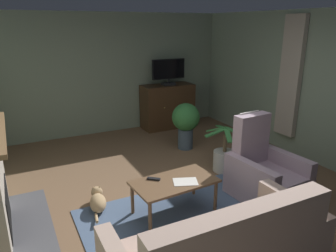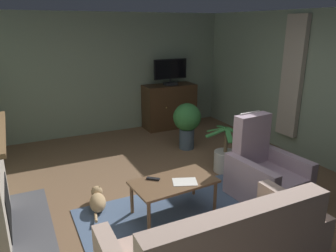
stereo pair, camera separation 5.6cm
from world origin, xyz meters
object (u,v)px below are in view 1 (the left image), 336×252
Objects in this scene: potted_plant_on_hearth_side at (224,158)px; cat at (98,201)px; potted_plant_leafy_by_curtain at (186,121)px; tv_cabinet at (167,107)px; television at (169,71)px; coffee_table at (174,184)px; folded_newspaper at (185,182)px; tv_remote at (154,179)px; armchair_angled_to_table at (264,174)px.

potted_plant_on_hearth_side is 2.19m from cat.
tv_cabinet is at bearing 77.40° from potted_plant_leafy_by_curtain.
potted_plant_on_hearth_side is at bearing -86.67° from potted_plant_leafy_by_curtain.
coffee_table is at bearing -115.75° from television.
potted_plant_on_hearth_side is (1.21, 0.82, -0.23)m from folded_newspaper.
potted_plant_on_hearth_side is at bearing 5.29° from cat.
coffee_table is at bearing 160.54° from folded_newspaper.
television is 2.64× the size of folded_newspaper.
coffee_table is 0.15m from folded_newspaper.
television is 3.72m from coffee_table.
tv_remote is (-1.78, -3.10, -0.86)m from television.
folded_newspaper is (-1.46, -3.39, -0.03)m from tv_cabinet.
coffee_table is 2.28m from potted_plant_leafy_by_curtain.
tv_cabinet is at bearing 48.81° from cat.
tv_cabinet is 3.63m from tv_remote.
potted_plant_on_hearth_side is at bearing -95.55° from television.
potted_plant_on_hearth_side is at bearing -95.43° from tv_cabinet.
cat is (-0.96, 0.62, -0.34)m from folded_newspaper.
television reaches higher than cat.
tv_cabinet is at bearing 64.61° from coffee_table.
potted_plant_on_hearth_side is at bearing 28.95° from coffee_table.
armchair_angled_to_table is 0.93m from potted_plant_on_hearth_side.
television is 1.15× the size of cat.
tv_remote is 0.19× the size of potted_plant_on_hearth_side.
armchair_angled_to_table reaches higher than folded_newspaper.
potted_plant_on_hearth_side is 1.28× the size of cat.
potted_plant_on_hearth_side is at bearing 55.53° from folded_newspaper.
potted_plant_on_hearth_side is (0.01, 0.93, -0.12)m from armchair_angled_to_table.
armchair_angled_to_table reaches higher than cat.
potted_plant_leafy_by_curtain is 2.56m from cat.
armchair_angled_to_table is at bearing -18.42° from cat.
armchair_angled_to_table reaches higher than potted_plant_leafy_by_curtain.
tv_cabinet reaches higher than tv_remote.
tv_remote is 0.15× the size of armchair_angled_to_table.
potted_plant_leafy_by_curtain is (-0.06, 2.09, 0.22)m from armchair_angled_to_table.
potted_plant_leafy_by_curtain is (1.47, 1.76, 0.10)m from tv_remote.
tv_cabinet is 6.99× the size of tv_remote.
potted_plant_leafy_by_curtain is at bearing 90.79° from tv_remote.
cat is (-2.42, -2.77, -0.37)m from tv_cabinet.
television is 3.83m from cat.
potted_plant_on_hearth_side is at bearing 61.67° from tv_remote.
folded_newspaper reaches higher than cat.
potted_plant_on_hearth_side is (-0.24, -2.57, -0.26)m from tv_cabinet.
folded_newspaper is at bearing -32.76° from cat.
tv_remote is 0.19× the size of potted_plant_leafy_by_curtain.
folded_newspaper is 0.43× the size of cat.
potted_plant_leafy_by_curtain is 1.02× the size of potted_plant_on_hearth_side.
coffee_table is (-1.56, -3.30, -0.08)m from tv_cabinet.
coffee_table is at bearing -151.05° from potted_plant_on_hearth_side.
tv_cabinet is at bearing 88.14° from folded_newspaper.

